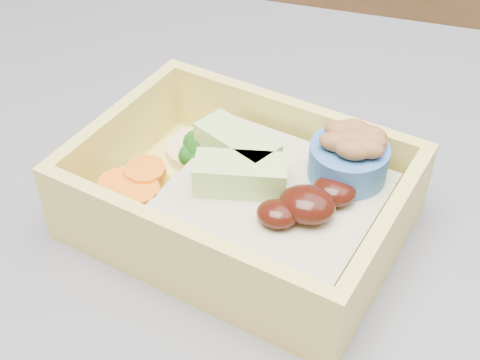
# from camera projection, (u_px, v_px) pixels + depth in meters

# --- Properties ---
(bento_box) EXTENTS (0.22, 0.18, 0.07)m
(bento_box) POSITION_uv_depth(u_px,v_px,m) (251.00, 197.00, 0.40)
(bento_box) COLOR #E7D75F
(bento_box) RESTS_ON island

